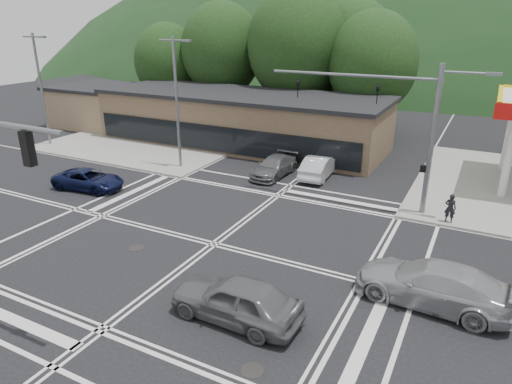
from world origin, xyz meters
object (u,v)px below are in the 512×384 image
at_px(car_queue_a, 319,166).
at_px(car_queue_b, 342,149).
at_px(car_silver_east, 433,284).
at_px(car_northbound, 274,167).
at_px(car_blue_west, 88,179).
at_px(pedestrian, 450,208).
at_px(car_grey_center, 236,299).

relative_size(car_queue_a, car_queue_b, 1.09).
bearing_deg(car_queue_b, car_silver_east, 118.70).
relative_size(car_queue_b, car_northbound, 0.92).
xyz_separation_m(car_blue_west, car_northbound, (9.20, 7.66, 0.03)).
bearing_deg(car_queue_a, car_northbound, 19.65).
distance_m(car_silver_east, car_queue_b, 19.07).
distance_m(car_queue_a, pedestrian, 9.55).
distance_m(car_blue_west, car_grey_center, 16.47).
relative_size(car_silver_east, car_queue_b, 1.37).
bearing_deg(car_queue_a, car_silver_east, 123.13).
relative_size(car_queue_a, car_northbound, 1.00).
relative_size(car_blue_west, car_northbound, 1.00).
xyz_separation_m(car_blue_west, car_queue_b, (11.97, 13.85, 0.08)).
height_order(car_blue_west, pedestrian, pedestrian).
xyz_separation_m(car_grey_center, car_silver_east, (5.99, 4.20, 0.01)).
bearing_deg(car_grey_center, car_blue_west, -115.29).
relative_size(car_grey_center, car_silver_east, 0.85).
distance_m(car_grey_center, pedestrian, 13.33).
distance_m(car_silver_east, car_queue_a, 14.80).
bearing_deg(pedestrian, car_queue_b, -44.21).
xyz_separation_m(car_queue_a, pedestrian, (8.61, -4.12, 0.18)).
height_order(car_grey_center, car_queue_b, car_grey_center).
xyz_separation_m(car_silver_east, car_queue_a, (-8.78, 11.92, -0.08)).
distance_m(car_northbound, pedestrian, 11.76).
bearing_deg(car_grey_center, car_queue_b, -171.49).
bearing_deg(car_silver_east, car_northbound, -128.91).
relative_size(car_blue_west, car_grey_center, 0.94).
height_order(car_silver_east, car_queue_b, car_silver_east).
bearing_deg(car_northbound, car_grey_center, -67.19).
relative_size(car_queue_a, pedestrian, 2.92).
bearing_deg(car_northbound, car_queue_b, 68.22).
bearing_deg(car_silver_east, car_blue_west, -94.45).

